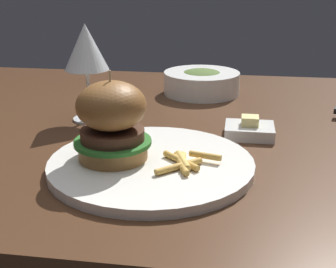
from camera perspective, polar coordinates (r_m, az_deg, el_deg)
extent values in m
cube|color=#472B19|center=(0.87, 1.11, -0.01)|extent=(1.45, 0.88, 0.04)
cylinder|color=white|center=(0.67, -2.07, -3.72)|extent=(0.30, 0.30, 0.01)
cylinder|color=#9E6B38|center=(0.68, -6.70, -2.06)|extent=(0.10, 0.10, 0.02)
cylinder|color=#2D7028|center=(0.67, -6.75, -0.96)|extent=(0.11, 0.11, 0.01)
cylinder|color=#4C2D1E|center=(0.67, -6.79, -0.08)|extent=(0.09, 0.09, 0.02)
ellipsoid|color=brown|center=(0.66, -6.93, 3.44)|extent=(0.10, 0.10, 0.07)
cylinder|color=#CCB78C|center=(0.65, -7.02, 5.55)|extent=(0.00, 0.00, 0.05)
cylinder|color=#EABC5B|center=(0.65, 1.85, -3.39)|extent=(0.02, 0.06, 0.01)
cylinder|color=gold|center=(0.65, 1.63, -3.61)|extent=(0.03, 0.07, 0.01)
cylinder|color=gold|center=(0.66, 1.59, -3.27)|extent=(0.06, 0.06, 0.01)
cylinder|color=#EABC5B|center=(0.65, 1.83, -3.24)|extent=(0.03, 0.06, 0.01)
cylinder|color=gold|center=(0.66, 4.56, -2.66)|extent=(0.05, 0.02, 0.01)
cylinder|color=gold|center=(0.64, 1.32, -3.95)|extent=(0.06, 0.06, 0.01)
cylinder|color=silver|center=(0.90, -9.57, 1.76)|extent=(0.06, 0.06, 0.00)
cylinder|color=silver|center=(0.89, -9.75, 4.74)|extent=(0.01, 0.01, 0.09)
cone|color=silver|center=(0.87, -10.08, 10.38)|extent=(0.08, 0.08, 0.08)
cube|color=white|center=(0.81, 9.89, 0.39)|extent=(0.08, 0.07, 0.02)
cube|color=#F4E58C|center=(0.81, 9.96, 1.60)|extent=(0.03, 0.03, 0.02)
cylinder|color=white|center=(1.08, 4.11, 6.23)|extent=(0.17, 0.17, 0.05)
ellipsoid|color=#4C662D|center=(1.07, 4.14, 7.22)|extent=(0.09, 0.09, 0.02)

